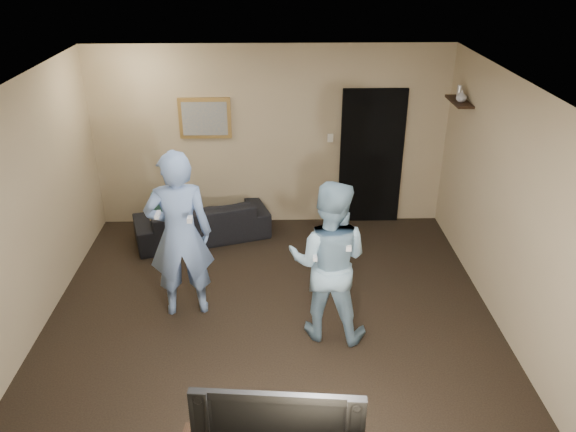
{
  "coord_description": "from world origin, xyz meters",
  "views": [
    {
      "loc": [
        0.06,
        -5.1,
        3.82
      ],
      "look_at": [
        0.2,
        0.3,
        1.15
      ],
      "focal_mm": 35.0,
      "sensor_mm": 36.0,
      "label": 1
    }
  ],
  "objects_px": {
    "sofa": "(202,221)",
    "television": "(279,419)",
    "wii_player_right": "(329,262)",
    "wii_player_left": "(180,235)"
  },
  "relations": [
    {
      "from": "sofa",
      "to": "television",
      "type": "xyz_separation_m",
      "value": [
        1.04,
        -4.22,
        0.58
      ]
    },
    {
      "from": "wii_player_right",
      "to": "wii_player_left",
      "type": "bearing_deg",
      "value": 164.12
    },
    {
      "from": "wii_player_left",
      "to": "wii_player_right",
      "type": "bearing_deg",
      "value": -15.88
    },
    {
      "from": "sofa",
      "to": "wii_player_right",
      "type": "xyz_separation_m",
      "value": [
        1.57,
        -2.18,
        0.61
      ]
    },
    {
      "from": "sofa",
      "to": "television",
      "type": "relative_size",
      "value": 1.58
    },
    {
      "from": "sofa",
      "to": "wii_player_right",
      "type": "distance_m",
      "value": 2.75
    },
    {
      "from": "sofa",
      "to": "wii_player_right",
      "type": "relative_size",
      "value": 1.05
    },
    {
      "from": "television",
      "to": "wii_player_left",
      "type": "bearing_deg",
      "value": 117.96
    },
    {
      "from": "wii_player_left",
      "to": "television",
      "type": "bearing_deg",
      "value": -67.36
    },
    {
      "from": "sofa",
      "to": "wii_player_left",
      "type": "distance_m",
      "value": 1.87
    }
  ]
}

